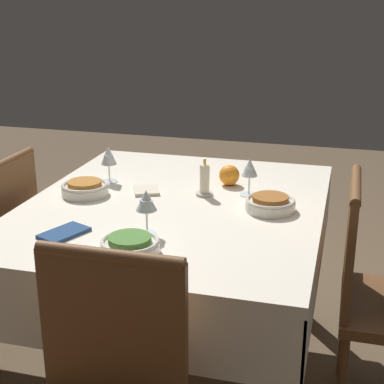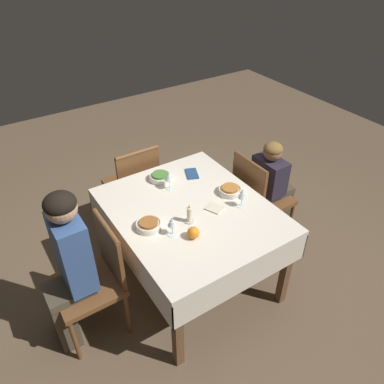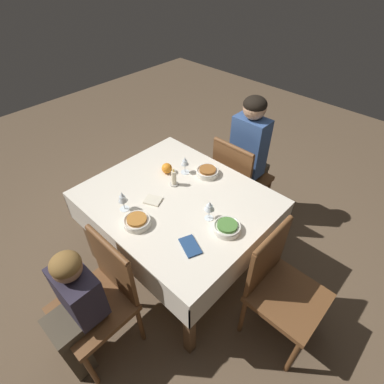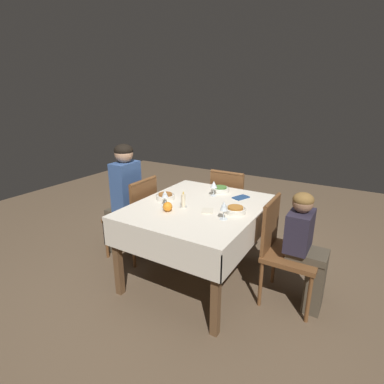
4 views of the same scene
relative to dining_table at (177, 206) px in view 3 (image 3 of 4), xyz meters
The scene contains 17 objects.
ground_plane 0.67m from the dining_table, ahead, with size 8.00×8.00×0.00m, color brown.
dining_table is the anchor object (origin of this frame).
chair_south 0.80m from the dining_table, 90.66° to the right, with size 0.44×0.44×0.91m.
chair_north 0.80m from the dining_table, 97.28° to the left, with size 0.44×0.44×0.91m.
chair_west 0.90m from the dining_table, behind, with size 0.44×0.44×0.91m.
person_adult_denim 0.93m from the dining_table, 90.55° to the right, with size 0.30×0.34×1.25m.
person_child_dark 0.96m from the dining_table, 95.97° to the left, with size 0.30×0.33×1.00m.
bowl_south 0.38m from the dining_table, 87.31° to the right, with size 0.18×0.18×0.06m.
wine_glass_south 0.36m from the dining_table, 57.05° to the right, with size 0.07×0.07×0.15m.
bowl_north 0.38m from the dining_table, 90.55° to the left, with size 0.18×0.18×0.06m.
wine_glass_north 0.43m from the dining_table, 62.21° to the left, with size 0.07×0.07×0.16m.
bowl_west 0.48m from the dining_table, behind, with size 0.18×0.18×0.06m.
wine_glass_west 0.37m from the dining_table, behind, with size 0.07×0.07×0.15m.
candle_centerpiece 0.21m from the dining_table, 36.43° to the right, with size 0.07×0.07×0.15m.
orange_fruit 0.34m from the dining_table, 29.83° to the right, with size 0.08×0.08×0.08m, color orange.
napkin_red_folded 0.20m from the dining_table, 56.56° to the left, with size 0.15×0.14×0.01m.
napkin_spare_side 0.47m from the dining_table, 145.77° to the left, with size 0.18×0.15×0.01m.
Camera 3 is at (-1.19, 1.10, 2.23)m, focal length 28.00 mm.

